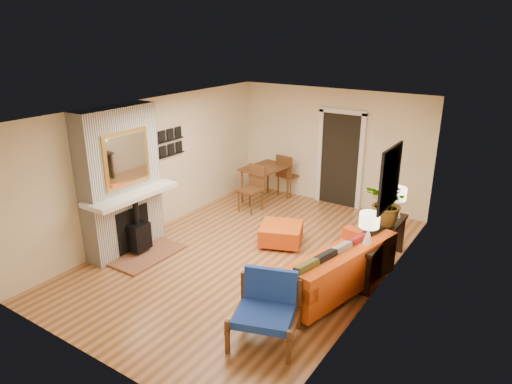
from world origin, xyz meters
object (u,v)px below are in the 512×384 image
houseplant (389,203)px  lamp_far (397,199)px  sofa (336,270)px  console_table (381,239)px  ottoman (281,233)px  blue_chair (267,304)px  lamp_near (369,226)px  dining_table (268,174)px

houseplant → lamp_far: bearing=88.6°
sofa → console_table: 1.07m
ottoman → blue_chair: blue_chair is taller
sofa → lamp_near: 0.84m
dining_table → lamp_far: lamp_far is taller
blue_chair → lamp_far: (0.65, 3.15, 0.60)m
sofa → ottoman: (-1.52, 0.96, -0.15)m
ottoman → dining_table: (-1.39, 1.75, 0.44)m
console_table → sofa: bearing=-108.7°
blue_chair → lamp_far: lamp_far is taller
blue_chair → houseplant: (0.64, 2.73, 0.66)m
ottoman → blue_chair: 2.72m
console_table → houseplant: 0.61m
ottoman → houseplant: (1.85, 0.31, 0.90)m
ottoman → lamp_near: 2.13m
dining_table → houseplant: 3.57m
ottoman → dining_table: 2.28m
ottoman → lamp_far: lamp_far is taller
ottoman → lamp_far: 2.17m
ottoman → sofa: bearing=-32.3°
lamp_near → ottoman: bearing=161.4°
dining_table → lamp_far: 3.43m
lamp_far → houseplant: bearing=-91.4°
ottoman → dining_table: bearing=128.3°
blue_chair → console_table: bearing=75.3°
blue_chair → lamp_near: 2.00m
lamp_far → console_table: bearing=-90.0°
sofa → lamp_near: size_ratio=4.26×
ottoman → dining_table: dining_table is taller
lamp_far → dining_table: bearing=162.5°
dining_table → console_table: 3.67m
lamp_near → lamp_far: bearing=90.0°
ottoman → console_table: console_table is taller
ottoman → blue_chair: size_ratio=0.93×
houseplant → console_table: bearing=-87.9°
houseplant → lamp_near: bearing=-89.4°
sofa → blue_chair: blue_chair is taller
lamp_near → houseplant: 0.93m
ottoman → lamp_near: size_ratio=1.79×
lamp_near → sofa: bearing=-135.4°
ottoman → houseplant: size_ratio=1.22×
dining_table → lamp_far: size_ratio=3.53×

